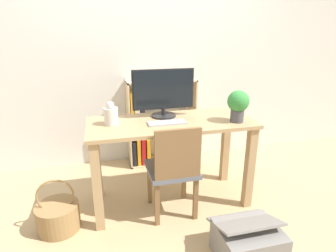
% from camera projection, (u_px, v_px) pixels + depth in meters
% --- Properties ---
extents(ground_plane, '(10.00, 10.00, 0.00)m').
position_uv_depth(ground_plane, '(171.00, 200.00, 2.63)').
color(ground_plane, tan).
extents(wall_back, '(8.00, 0.05, 2.60)m').
position_uv_depth(wall_back, '(148.00, 49.00, 3.13)').
color(wall_back, silver).
rests_on(wall_back, ground_plane).
extents(desk, '(1.40, 0.60, 0.78)m').
position_uv_depth(desk, '(171.00, 138.00, 2.43)').
color(desk, tan).
rests_on(desk, ground_plane).
extents(monitor, '(0.55, 0.22, 0.42)m').
position_uv_depth(monitor, '(163.00, 92.00, 2.43)').
color(monitor, '#232326').
rests_on(monitor, desk).
extents(keyboard, '(0.31, 0.11, 0.02)m').
position_uv_depth(keyboard, '(167.00, 123.00, 2.31)').
color(keyboard, '#B2B2B7').
rests_on(keyboard, desk).
extents(vase, '(0.12, 0.12, 0.20)m').
position_uv_depth(vase, '(111.00, 115.00, 2.26)').
color(vase, silver).
rests_on(vase, desk).
extents(potted_plant, '(0.18, 0.18, 0.27)m').
position_uv_depth(potted_plant, '(238.00, 104.00, 2.31)').
color(potted_plant, '#4C4C51').
rests_on(potted_plant, desk).
extents(chair, '(0.40, 0.40, 0.82)m').
position_uv_depth(chair, '(174.00, 168.00, 2.28)').
color(chair, slate).
rests_on(chair, ground_plane).
extents(bookshelf, '(0.77, 0.28, 0.99)m').
position_uv_depth(bookshelf, '(150.00, 128.00, 3.24)').
color(bookshelf, '#D8BC8C').
rests_on(bookshelf, ground_plane).
extents(basket, '(0.33, 0.33, 0.44)m').
position_uv_depth(basket, '(58.00, 216.00, 2.22)').
color(basket, '#997547').
rests_on(basket, ground_plane).
extents(storage_box, '(0.43, 0.42, 0.32)m').
position_uv_depth(storage_box, '(248.00, 242.00, 1.92)').
color(storage_box, gray).
rests_on(storage_box, ground_plane).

